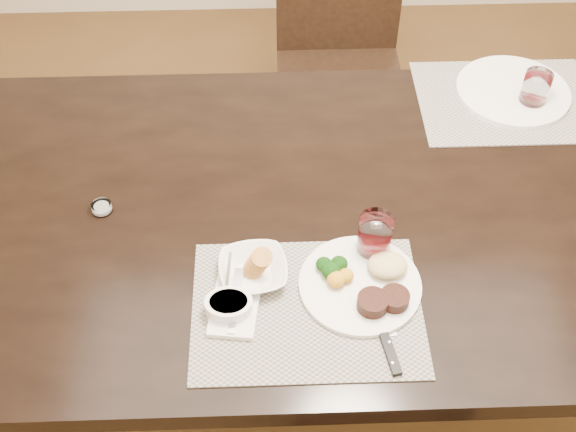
{
  "coord_description": "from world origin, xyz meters",
  "views": [
    {
      "loc": [
        -0.24,
        -1.09,
        1.96
      ],
      "look_at": [
        -0.21,
        -0.09,
        0.82
      ],
      "focal_mm": 45.0,
      "sensor_mm": 36.0,
      "label": 1
    }
  ],
  "objects_px": {
    "chair_far": "(339,51)",
    "wine_glass_near": "(374,238)",
    "cracker_bowl": "(253,270)",
    "far_plate": "(513,91)",
    "steak_knife": "(389,343)",
    "dinner_plate": "(366,283)"
  },
  "relations": [
    {
      "from": "steak_knife",
      "to": "far_plate",
      "type": "bearing_deg",
      "value": 50.83
    },
    {
      "from": "chair_far",
      "to": "cracker_bowl",
      "type": "relative_size",
      "value": 5.73
    },
    {
      "from": "wine_glass_near",
      "to": "far_plate",
      "type": "bearing_deg",
      "value": 50.52
    },
    {
      "from": "cracker_bowl",
      "to": "wine_glass_near",
      "type": "distance_m",
      "value": 0.26
    },
    {
      "from": "cracker_bowl",
      "to": "far_plate",
      "type": "distance_m",
      "value": 0.89
    },
    {
      "from": "steak_knife",
      "to": "far_plate",
      "type": "xyz_separation_m",
      "value": [
        0.42,
        0.75,
        0.0
      ]
    },
    {
      "from": "steak_knife",
      "to": "wine_glass_near",
      "type": "bearing_deg",
      "value": 81.48
    },
    {
      "from": "dinner_plate",
      "to": "far_plate",
      "type": "distance_m",
      "value": 0.76
    },
    {
      "from": "chair_far",
      "to": "far_plate",
      "type": "relative_size",
      "value": 3.05
    },
    {
      "from": "chair_far",
      "to": "wine_glass_near",
      "type": "distance_m",
      "value": 1.11
    },
    {
      "from": "far_plate",
      "to": "chair_far",
      "type": "bearing_deg",
      "value": 125.94
    },
    {
      "from": "chair_far",
      "to": "steak_knife",
      "type": "distance_m",
      "value": 1.32
    },
    {
      "from": "dinner_plate",
      "to": "far_plate",
      "type": "xyz_separation_m",
      "value": [
        0.45,
        0.61,
        -0.01
      ]
    },
    {
      "from": "wine_glass_near",
      "to": "far_plate",
      "type": "relative_size",
      "value": 0.34
    },
    {
      "from": "steak_knife",
      "to": "cracker_bowl",
      "type": "relative_size",
      "value": 1.36
    },
    {
      "from": "cracker_bowl",
      "to": "far_plate",
      "type": "relative_size",
      "value": 0.53
    },
    {
      "from": "far_plate",
      "to": "cracker_bowl",
      "type": "bearing_deg",
      "value": -139.85
    },
    {
      "from": "chair_far",
      "to": "wine_glass_near",
      "type": "height_order",
      "value": "chair_far"
    },
    {
      "from": "chair_far",
      "to": "dinner_plate",
      "type": "height_order",
      "value": "chair_far"
    },
    {
      "from": "chair_far",
      "to": "wine_glass_near",
      "type": "xyz_separation_m",
      "value": [
        -0.03,
        -1.07,
        0.3
      ]
    },
    {
      "from": "steak_knife",
      "to": "wine_glass_near",
      "type": "xyz_separation_m",
      "value": [
        -0.0,
        0.23,
        0.04
      ]
    },
    {
      "from": "dinner_plate",
      "to": "cracker_bowl",
      "type": "bearing_deg",
      "value": -178.17
    }
  ]
}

